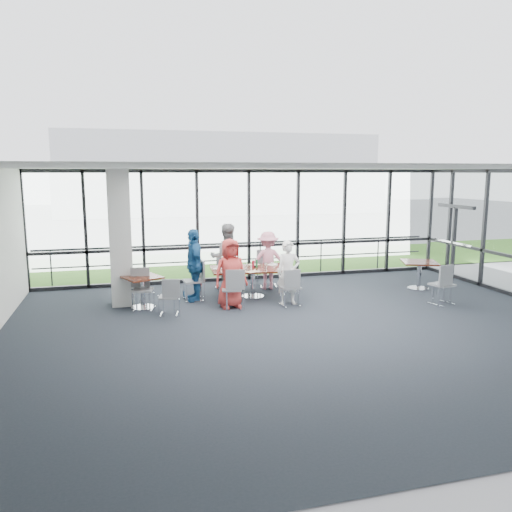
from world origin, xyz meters
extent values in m
cube|color=#1E252D|center=(0.00, 0.00, -0.01)|extent=(12.00, 10.00, 0.02)
cube|color=white|center=(0.00, 0.00, 3.20)|extent=(12.00, 10.00, 0.04)
cube|color=silver|center=(0.00, -5.00, 1.60)|extent=(12.00, 0.10, 3.20)
cube|color=white|center=(0.00, 5.00, 1.60)|extent=(12.00, 0.10, 3.20)
cube|color=black|center=(6.00, 3.75, 1.05)|extent=(0.12, 1.60, 2.10)
cube|color=silver|center=(-3.60, 3.00, 1.60)|extent=(0.50, 0.50, 3.20)
cube|color=gray|center=(0.00, 10.00, -0.02)|extent=(80.00, 70.00, 0.02)
cube|color=#2C601B|center=(0.00, 8.00, 0.01)|extent=(80.00, 5.00, 0.01)
cube|color=white|center=(4.00, 32.00, 3.00)|extent=(24.00, 10.00, 6.00)
cylinder|color=#2D2D33|center=(0.00, 5.60, 0.50)|extent=(12.00, 0.06, 0.06)
cube|color=#350707|center=(-0.42, 2.92, 0.73)|extent=(2.18, 1.32, 0.04)
cylinder|color=silver|center=(-0.42, 2.92, 0.35)|extent=(0.12, 0.12, 0.71)
cylinder|color=silver|center=(-0.42, 2.92, 0.01)|extent=(0.56, 0.56, 0.03)
cube|color=#350707|center=(-3.15, 2.57, 0.73)|extent=(1.01, 1.01, 0.04)
cylinder|color=silver|center=(-3.15, 2.57, 0.35)|extent=(0.12, 0.12, 0.71)
cube|color=#350707|center=(4.13, 2.62, 0.73)|extent=(1.15, 1.15, 0.04)
cylinder|color=silver|center=(4.13, 2.62, 0.35)|extent=(0.12, 0.12, 0.71)
imported|color=#C23732|center=(-1.17, 2.12, 0.81)|extent=(0.86, 0.64, 1.62)
imported|color=white|center=(0.22, 2.05, 0.76)|extent=(0.59, 0.46, 1.52)
imported|color=gray|center=(-0.92, 3.77, 0.90)|extent=(0.94, 0.65, 1.79)
imported|color=pink|center=(0.19, 3.69, 0.78)|extent=(1.06, 0.65, 1.56)
imported|color=#1B4F87|center=(-1.89, 2.97, 0.89)|extent=(0.61, 1.06, 1.77)
cylinder|color=white|center=(-0.98, 2.54, 0.76)|extent=(0.26, 0.26, 0.01)
cylinder|color=white|center=(0.22, 2.49, 0.76)|extent=(0.25, 0.25, 0.01)
cylinder|color=white|center=(-0.93, 3.27, 0.76)|extent=(0.24, 0.24, 0.01)
cylinder|color=white|center=(0.17, 3.17, 0.76)|extent=(0.27, 0.27, 0.01)
cylinder|color=white|center=(-1.30, 2.99, 0.76)|extent=(0.24, 0.24, 0.01)
cylinder|color=white|center=(-0.66, 2.70, 0.82)|extent=(0.07, 0.07, 0.14)
cylinder|color=white|center=(-0.14, 2.74, 0.82)|extent=(0.07, 0.07, 0.15)
cylinder|color=white|center=(-0.34, 3.19, 0.81)|extent=(0.06, 0.06, 0.13)
cylinder|color=white|center=(-1.15, 2.84, 0.82)|extent=(0.07, 0.07, 0.14)
cube|color=beige|center=(-0.56, 2.45, 0.75)|extent=(0.38, 0.34, 0.00)
cube|color=beige|center=(0.39, 2.53, 0.75)|extent=(0.35, 0.30, 0.00)
cube|color=beige|center=(-0.29, 3.36, 0.75)|extent=(0.32, 0.25, 0.00)
cube|color=black|center=(-0.32, 3.00, 0.77)|extent=(0.10, 0.07, 0.04)
cylinder|color=maroon|center=(-0.41, 2.97, 0.84)|extent=(0.06, 0.06, 0.18)
cylinder|color=#1C6832|center=(-0.32, 2.96, 0.85)|extent=(0.05, 0.05, 0.20)
camera|label=1|loc=(-3.52, -8.95, 3.12)|focal=35.00mm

